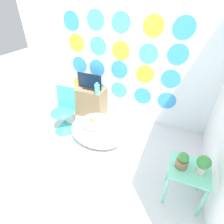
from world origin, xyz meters
The scene contains 11 objects.
ground_plane centered at (0.00, 0.00, 0.00)m, with size 12.00×12.00×0.00m, color silver.
wall_back_dotted centered at (0.00, 1.92, 1.29)m, with size 4.21×0.05×2.60m.
bathtub centered at (-0.04, 0.94, 0.24)m, with size 0.88×0.55×0.48m.
rubber_duck centered at (-0.08, 0.89, 0.51)m, with size 0.06×0.06×0.07m.
chair centered at (-0.74, 1.05, 0.26)m, with size 0.41×0.41×0.80m.
tv_cabinet centered at (-0.55, 1.69, 0.29)m, with size 0.57×0.36×0.58m.
tv centered at (-0.55, 1.69, 0.71)m, with size 0.49×0.12×0.30m.
vase centered at (-0.32, 1.57, 0.67)m, with size 0.10×0.10×0.21m.
side_table centered at (1.33, 0.52, 0.42)m, with size 0.43×0.39×0.52m.
potted_plant_left centered at (1.24, 0.51, 0.61)m, with size 0.13×0.13×0.20m.
potted_plant_right centered at (1.43, 0.51, 0.65)m, with size 0.14×0.14×0.23m.
Camera 1 is at (1.04, -0.93, 2.08)m, focal length 28.00 mm.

